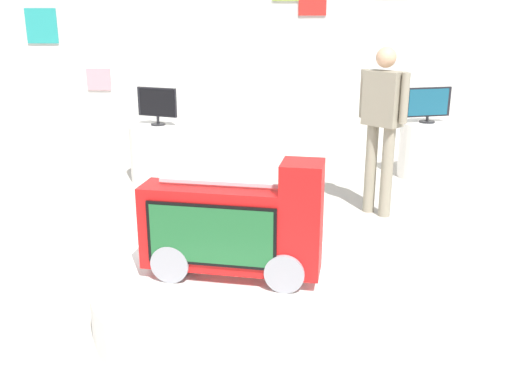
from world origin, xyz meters
The scene contains 9 objects.
ground_plane centered at (0.00, 0.00, 0.00)m, with size 30.00×30.00×0.00m, color #B2ADA3.
back_wall_display centered at (0.00, 5.11, 1.69)m, with size 11.66×0.13×3.38m.
main_display_pedestal centered at (0.13, -0.40, 0.16)m, with size 1.86×1.86×0.31m, color white.
novelty_firetruck_tv centered at (0.15, -0.41, 0.65)m, with size 1.21×0.45×0.83m.
display_pedestal_left_rear centered at (-1.19, 2.94, 0.35)m, with size 0.73×0.73×0.71m, color white.
tv_on_left_rear centered at (-1.18, 2.94, 0.97)m, with size 0.51×0.19×0.46m.
display_pedestal_center_rear centered at (2.16, 3.38, 0.35)m, with size 0.65×0.65×0.71m, color white.
tv_on_center_rear centered at (2.16, 3.37, 0.95)m, with size 0.57×0.22×0.44m.
shopper_browsing_near_truck centered at (1.38, 1.87, 1.01)m, with size 0.44×0.40×1.71m.
Camera 1 is at (0.57, -3.87, 2.02)m, focal length 39.84 mm.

